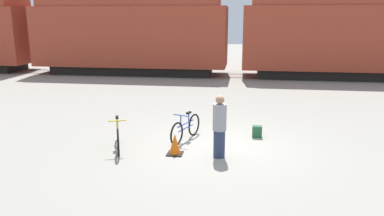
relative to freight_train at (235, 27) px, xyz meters
The scene contains 9 objects.
ground_plane 13.13m from the freight_train, 90.00° to the right, with size 80.00×80.00×0.00m, color gray.
freight_train is the anchor object (origin of this frame).
rail_near 2.99m from the freight_train, 90.00° to the right, with size 61.67×0.07×0.01m, color #4C4238.
rail_far 2.99m from the freight_train, 90.00° to the left, with size 61.67×0.07×0.01m, color #4C4238.
bicycle_blue 12.72m from the freight_train, 94.43° to the right, with size 0.63×1.61×0.83m.
bicycle_yellow 13.88m from the freight_train, 101.22° to the right, with size 0.66×1.72×0.88m.
person_in_grey 13.76m from the freight_train, 89.64° to the right, with size 0.34×0.34×1.60m.
backpack 12.20m from the freight_train, 84.77° to the right, with size 0.28×0.20×0.34m.
traffic_cone 13.88m from the freight_train, 94.47° to the right, with size 0.40×0.40×0.55m.
Camera 1 is at (0.67, -9.78, 3.47)m, focal length 35.00 mm.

